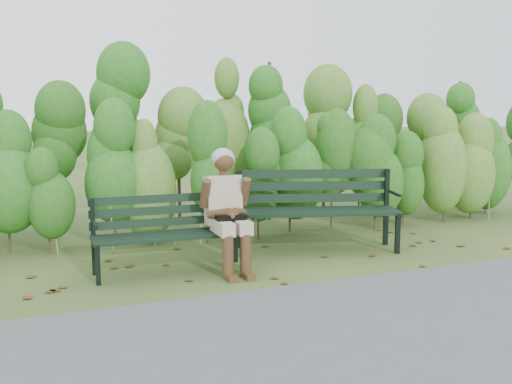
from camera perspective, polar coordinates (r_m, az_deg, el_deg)
name	(u,v)px	position (r m, az deg, el deg)	size (l,w,h in m)	color
ground	(268,262)	(6.75, 1.14, -6.70)	(80.00, 80.00, 0.00)	#354D24
footpath	(380,328)	(4.91, 11.75, -12.54)	(60.00, 2.50, 0.01)	#474749
hedge_band	(214,141)	(8.28, -4.02, 4.83)	(11.04, 1.67, 2.42)	#47381E
leaf_litter	(202,275)	(6.26, -5.19, -7.89)	(5.86, 2.09, 0.01)	#5C3316
bench_left	(169,227)	(6.37, -8.26, -3.31)	(1.63, 0.58, 0.80)	black
bench_right	(316,203)	(7.31, 5.71, -1.04)	(2.03, 1.17, 0.97)	black
seated_woman	(227,204)	(6.31, -2.79, -1.11)	(0.54, 0.79, 1.29)	#C1B694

